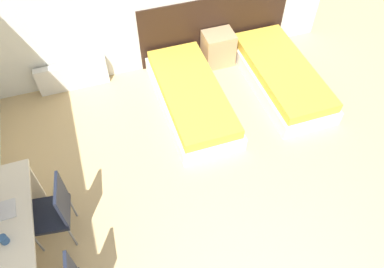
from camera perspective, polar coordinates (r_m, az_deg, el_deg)
headboard_panel at (r=6.21m, az=3.39°, el=15.91°), size 2.44×0.03×1.06m
bed_near_window at (r=5.49m, az=-0.09°, el=5.61°), size 0.89×2.03×0.39m
bed_near_door at (r=5.98m, az=13.45°, el=8.59°), size 0.89×2.03×0.39m
nightstand at (r=6.20m, az=4.01°, el=12.89°), size 0.48×0.38×0.56m
radiator at (r=6.04m, az=-17.71°, el=8.44°), size 1.06×0.12×0.46m
desk at (r=4.13m, az=-26.12°, el=-16.73°), size 0.56×2.02×0.76m
chair_near_laptop at (r=4.28m, az=-20.25°, el=-10.82°), size 0.48×0.48×0.96m
mug at (r=3.99m, az=-26.76°, el=-14.17°), size 0.08×0.08×0.09m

